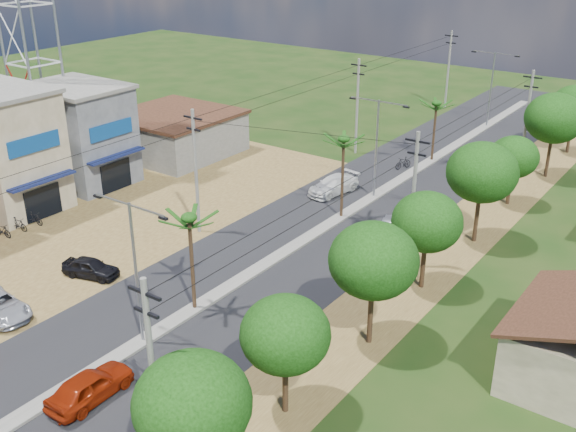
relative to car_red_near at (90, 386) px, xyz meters
The scene contains 34 objects.
ground 4.93m from the car_red_near, 107.94° to the left, with size 160.00×160.00×0.00m, color black.
road 19.70m from the car_red_near, 94.37° to the left, with size 12.00×110.00×0.04m, color black.
median 22.69m from the car_red_near, 93.79° to the left, with size 1.00×90.00×0.18m, color #605E56.
dirt_lot_west 20.79m from the car_red_near, 142.56° to the left, with size 18.00×46.00×0.04m, color brown.
dirt_shoulder_east 20.86m from the car_red_near, 70.38° to the left, with size 5.00×90.00×0.03m, color brown.
shophouse_cream 26.50m from the car_red_near, 153.65° to the left, with size 9.00×6.40×9.30m.
shophouse_grey 30.17m from the car_red_near, 141.56° to the left, with size 9.00×6.40×8.30m.
low_shed 36.44m from the car_red_near, 128.16° to the left, with size 10.40×10.40×3.95m.
tree_east_a 8.94m from the car_red_near, ahead, with size 4.40×4.40×6.37m.
tree_east_b 9.68m from the car_red_near, 30.71° to the left, with size 4.00×4.00×5.83m.
tree_east_c 14.82m from the car_red_near, 54.82° to the left, with size 4.60×4.60×6.83m.
tree_east_d 20.56m from the car_red_near, 67.02° to the left, with size 4.20×4.20×6.13m.
tree_east_e 28.18m from the car_red_near, 73.08° to the left, with size 4.80×4.80×7.14m.
tree_east_f 35.62m from the car_red_near, 77.47° to the left, with size 3.80×3.80×5.52m.
tree_east_g 43.67m from the car_red_near, 78.98° to the left, with size 5.00×5.00×7.38m.
tree_east_h 51.41m from the car_red_near, 81.02° to the left, with size 4.40×4.40×6.52m.
palm_median_near 9.99m from the car_red_near, 99.86° to the left, with size 2.00×2.00×6.15m.
palm_median_mid 25.21m from the car_red_near, 93.48° to the left, with size 2.00×2.00×6.55m.
palm_median_far 40.91m from the car_red_near, 92.11° to the left, with size 2.00×2.00×5.85m.
streetlight_near 6.33m from the car_red_near, 107.94° to the left, with size 5.10×0.18×8.00m.
streetlight_mid 29.95m from the car_red_near, 92.90° to the left, with size 5.10×0.18×8.00m.
streetlight_far 54.80m from the car_red_near, 91.57° to the left, with size 5.10×0.18×8.00m.
utility_pole_w_b 19.11m from the car_red_near, 117.07° to the left, with size 1.60×0.24×9.00m.
utility_pole_w_c 39.76m from the car_red_near, 102.41° to the left, with size 1.60×0.24×9.00m.
utility_pole_w_d 60.37m from the car_red_near, 98.11° to the left, with size 1.60×0.24×9.00m.
utility_pole_e_a 7.35m from the car_red_near, 12.83° to the right, with size 1.60×0.24×9.00m.
utility_pole_e_b 21.86m from the car_red_near, 73.79° to the left, with size 1.60×0.24×9.00m.
utility_pole_e_c 43.24m from the car_red_near, 81.99° to the left, with size 1.60×0.24×9.00m.
car_red_near is the anchor object (origin of this frame).
car_silver_mid 23.74m from the car_red_near, 81.52° to the left, with size 1.69×4.84×1.59m, color #9D9FA5.
car_white_far 28.88m from the car_red_near, 99.23° to the left, with size 1.97×4.84×1.40m, color silver.
car_parked_dark 12.20m from the car_red_near, 140.61° to the left, with size 1.46×3.64×1.24m, color black.
moto_rider_west_a 27.96m from the car_red_near, 100.56° to the left, with size 0.62×1.78×0.93m, color black.
moto_rider_west_b 37.27m from the car_red_near, 94.15° to the left, with size 0.51×1.80×1.08m, color black.
Camera 1 is at (23.68, -19.83, 20.47)m, focal length 42.00 mm.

